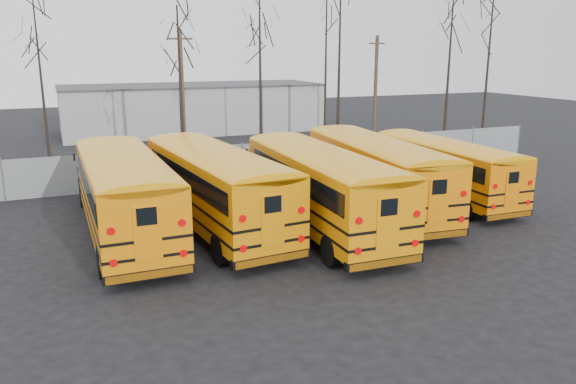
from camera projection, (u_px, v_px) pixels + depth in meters
name	position (u px, v px, depth m)	size (l,w,h in m)	color
ground	(345.00, 246.00, 20.71)	(120.00, 120.00, 0.00)	black
fence	(243.00, 162.00, 31.20)	(40.00, 0.04, 2.00)	gray
distant_building	(193.00, 109.00, 49.58)	(22.00, 8.00, 4.00)	#999A96
bus_a	(124.00, 188.00, 21.22)	(2.84, 12.02, 3.35)	black
bus_b	(213.00, 181.00, 22.30)	(3.79, 12.21, 3.37)	black
bus_c	(318.00, 182.00, 22.23)	(3.10, 12.09, 3.36)	black
bus_d	(374.00, 168.00, 24.95)	(3.86, 12.12, 3.34)	black
bus_e	(442.00, 164.00, 26.95)	(2.60, 10.54, 2.94)	black
utility_pole_left	(183.00, 99.00, 33.46)	(1.46, 0.26, 8.22)	#4B362A
utility_pole_right	(375.00, 93.00, 39.34)	(1.41, 0.45, 8.01)	#443426
tree_2	(42.00, 87.00, 31.15)	(0.26, 0.26, 10.04)	black
tree_3	(181.00, 93.00, 31.60)	(0.26, 0.26, 9.41)	black
tree_4	(260.00, 79.00, 33.95)	(0.26, 0.26, 10.61)	black
tree_5	(326.00, 69.00, 34.50)	(0.26, 0.26, 11.85)	black
tree_6	(339.00, 64.00, 38.33)	(0.26, 0.26, 12.22)	black
tree_7	(448.00, 78.00, 37.23)	(0.26, 0.26, 10.40)	black
tree_8	(488.00, 69.00, 38.54)	(0.26, 0.26, 11.58)	black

